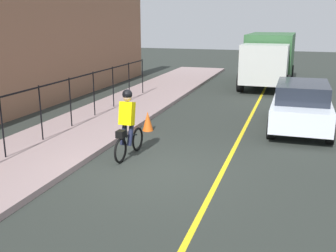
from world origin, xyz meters
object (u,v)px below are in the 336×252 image
at_px(patrol_sedan, 301,105).
at_px(box_truck_background, 269,57).
at_px(cyclist_lead, 128,124).
at_px(traffic_cone_near, 148,121).

bearing_deg(patrol_sedan, box_truck_background, 10.54).
height_order(cyclist_lead, traffic_cone_near, cyclist_lead).
xyz_separation_m(box_truck_background, traffic_cone_near, (-10.81, 3.05, -1.23)).
bearing_deg(cyclist_lead, box_truck_background, -8.56).
bearing_deg(patrol_sedan, traffic_cone_near, 109.96).
height_order(cyclist_lead, patrol_sedan, cyclist_lead).
bearing_deg(cyclist_lead, traffic_cone_near, 11.83).
bearing_deg(patrol_sedan, cyclist_lead, 135.16).
distance_m(patrol_sedan, box_truck_background, 9.25).
bearing_deg(box_truck_background, cyclist_lead, -9.92).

